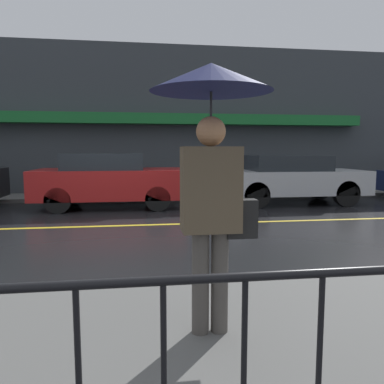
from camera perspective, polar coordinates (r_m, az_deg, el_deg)
The scene contains 8 objects.
ground_plane at distance 7.88m, azimuth -11.89°, elevation -5.09°, with size 80.00×80.00×0.00m, color black.
sidewalk_near at distance 2.96m, azimuth -19.10°, elevation -24.38°, with size 28.00×2.86×0.11m.
sidewalk_far at distance 12.41m, azimuth -10.52°, elevation -0.62°, with size 28.00×1.64×0.11m.
lane_marking at distance 7.88m, azimuth -11.89°, elevation -5.06°, with size 25.20×0.12×0.01m.
building_storefront at distance 13.30m, azimuth -10.58°, elevation 10.71°, with size 28.00×0.85×5.14m.
pedestrian at distance 2.85m, azimuth 3.03°, elevation 8.88°, with size 0.92×0.92×2.08m.
car_red at distance 10.36m, azimuth -12.46°, elevation 1.86°, with size 3.94×1.86×1.46m.
car_silver at distance 11.21m, azimuth 14.68°, elevation 2.05°, with size 4.15×1.78×1.40m.
Camera 1 is at (0.53, -7.71, 1.55)m, focal length 35.00 mm.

